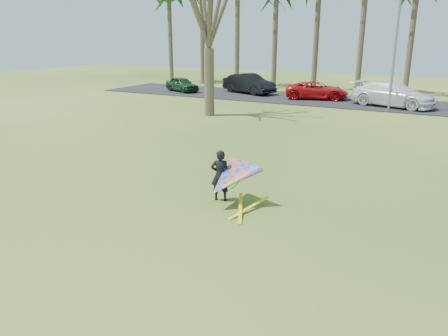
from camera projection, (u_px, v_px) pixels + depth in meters
The scene contains 9 objects.
ground at pixel (190, 225), 12.01m from camera, with size 100.00×100.00×0.00m, color #1D5111.
parking_strip at pixel (367, 103), 33.08m from camera, with size 46.00×7.00×0.06m, color black.
bare_tree_left at pixel (208, 1), 26.23m from camera, with size 6.60×6.60×9.70m.
streetlight at pixel (398, 43), 28.28m from camera, with size 2.28×0.18×8.00m.
car_0 at pixel (182, 84), 39.39m from camera, with size 1.51×3.74×1.28m, color #16391D.
car_1 at pixel (249, 84), 38.11m from camera, with size 1.78×5.10×1.68m, color black.
car_2 at pixel (317, 90), 34.76m from camera, with size 2.27×4.92×1.37m, color #B80E12.
car_3 at pixel (393, 94), 31.11m from camera, with size 2.39×5.89×1.71m, color white.
kite_flyer at pixel (228, 178), 13.21m from camera, with size 2.13×2.39×2.02m.
Camera 1 is at (6.02, -9.28, 5.03)m, focal length 35.00 mm.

